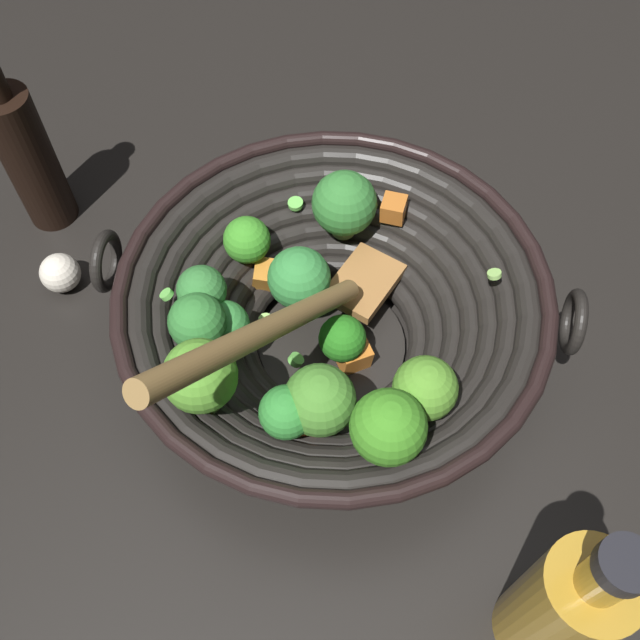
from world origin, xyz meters
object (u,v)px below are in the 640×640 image
wok (329,312)px  soy_sauce_bottle (27,155)px  cooking_oil_bottle (564,606)px  garlic_bulb (60,273)px

wok → soy_sauce_bottle: wok is taller
cooking_oil_bottle → wok: bearing=-172.8°
wok → garlic_bulb: bearing=-131.7°
soy_sauce_bottle → cooking_oil_bottle: bearing=21.9°
wok → cooking_oil_bottle: bearing=7.2°
wok → cooking_oil_bottle: size_ratio=1.84×
soy_sauce_bottle → garlic_bulb: size_ratio=5.38×
soy_sauce_bottle → cooking_oil_bottle: size_ratio=1.04×
cooking_oil_bottle → soy_sauce_bottle: bearing=-158.1°
soy_sauce_bottle → garlic_bulb: 0.12m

